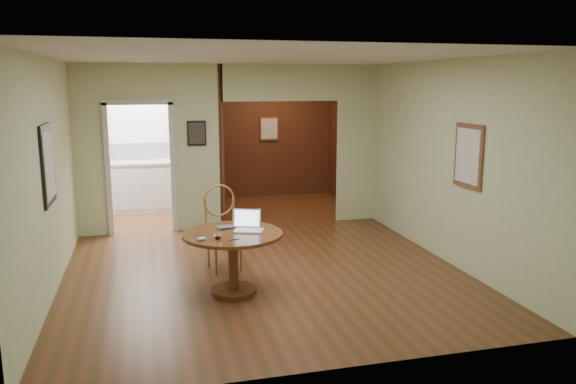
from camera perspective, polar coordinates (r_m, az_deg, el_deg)
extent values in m
plane|color=#483014|center=(7.21, -2.22, -8.37)|extent=(5.00, 5.00, 0.00)
plane|color=silver|center=(6.82, -2.39, 13.58)|extent=(5.00, 5.00, 0.00)
plane|color=beige|center=(4.51, 4.38, -2.34)|extent=(5.00, 0.00, 5.00)
plane|color=beige|center=(6.82, -23.30, 1.32)|extent=(0.00, 5.00, 5.00)
plane|color=beige|center=(7.80, 15.99, 2.89)|extent=(0.00, 5.00, 5.00)
cube|color=beige|center=(9.25, -19.47, 3.90)|extent=(0.50, 2.70, 0.04)
cube|color=beige|center=(9.25, -9.22, 4.38)|extent=(0.80, 2.70, 0.04)
cube|color=beige|center=(9.88, 6.91, 4.86)|extent=(0.70, 2.70, 0.04)
plane|color=silver|center=(11.21, -14.02, 5.32)|extent=(2.70, 0.00, 2.70)
plane|color=#401E12|center=(11.98, -1.95, 5.98)|extent=(2.70, 0.00, 2.70)
cube|color=#401E12|center=(10.53, -7.68, 5.21)|extent=(0.08, 2.50, 2.70)
cube|color=black|center=(6.80, -23.23, 2.58)|extent=(0.03, 0.70, 0.90)
cube|color=brown|center=(7.34, 17.87, 3.49)|extent=(0.03, 0.60, 0.80)
cube|color=black|center=(9.21, -9.26, 5.91)|extent=(0.30, 0.03, 0.40)
cube|color=white|center=(11.96, -1.93, 6.45)|extent=(0.40, 0.03, 0.50)
cube|color=white|center=(11.22, -13.96, 4.04)|extent=(2.00, 0.02, 0.32)
cylinder|color=brown|center=(6.65, -5.53, -9.89)|extent=(0.54, 0.54, 0.05)
cylinder|color=brown|center=(6.54, -5.59, -7.19)|extent=(0.11, 0.11, 0.62)
cylinder|color=brown|center=(6.45, -5.64, -4.28)|extent=(1.15, 1.15, 0.04)
cylinder|color=brown|center=(7.31, -6.52, -4.09)|extent=(0.54, 0.54, 0.03)
cylinder|color=brown|center=(7.18, -7.33, -6.46)|extent=(0.03, 0.03, 0.50)
cylinder|color=brown|center=(7.28, -4.82, -6.17)|extent=(0.03, 0.03, 0.50)
cylinder|color=brown|center=(7.48, -8.09, -5.76)|extent=(0.03, 0.03, 0.50)
cylinder|color=brown|center=(7.58, -5.68, -5.49)|extent=(0.03, 0.03, 0.50)
cylinder|color=brown|center=(7.36, -8.35, -2.34)|extent=(0.03, 0.03, 0.40)
cylinder|color=brown|center=(7.47, -5.58, -2.08)|extent=(0.03, 0.03, 0.40)
torus|color=brown|center=(7.38, -7.02, -0.86)|extent=(0.43, 0.10, 0.43)
cube|color=silver|center=(6.48, -3.98, -3.92)|extent=(0.39, 0.33, 0.02)
cube|color=silver|center=(6.45, -3.94, -3.91)|extent=(0.30, 0.21, 0.00)
cube|color=silver|center=(6.58, -4.22, -2.65)|extent=(0.33, 0.17, 0.22)
cube|color=#8696AA|center=(6.57, -4.20, -2.67)|extent=(0.29, 0.14, 0.18)
imported|color=#B8B8BD|center=(6.61, -5.49, -3.58)|extent=(0.41, 0.30, 0.03)
ellipsoid|color=silver|center=(6.15, -8.77, -4.72)|extent=(0.12, 0.09, 0.04)
cylinder|color=#0D125B|center=(6.14, -5.47, -4.83)|extent=(0.12, 0.05, 0.01)
cube|color=silver|center=(11.03, -13.78, 0.52)|extent=(2.00, 0.55, 0.90)
cube|color=silver|center=(10.96, -13.90, 2.94)|extent=(2.06, 0.60, 0.04)
sphere|color=#B20C0C|center=(10.74, -14.57, 0.48)|extent=(0.03, 0.03, 0.03)
sphere|color=#B20C0C|center=(10.77, -9.25, 0.73)|extent=(0.03, 0.03, 0.03)
ellipsoid|color=#C4B68F|center=(10.97, -9.80, 4.02)|extent=(0.38, 0.36, 0.31)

